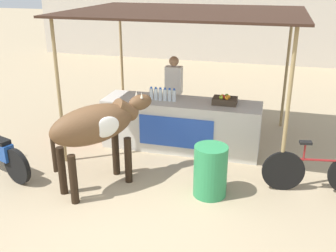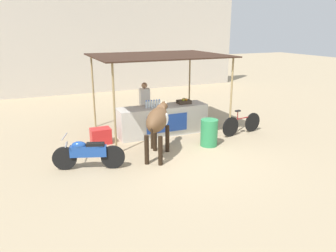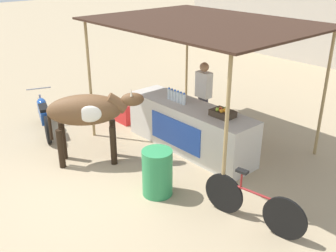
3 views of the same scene
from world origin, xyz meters
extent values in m
plane|color=tan|center=(0.00, 0.00, 0.00)|extent=(60.00, 60.00, 0.00)
cube|color=beige|center=(0.00, 10.62, 2.74)|extent=(16.00, 0.50, 5.48)
cube|color=beige|center=(0.00, 2.20, 0.48)|extent=(3.00, 0.80, 0.96)
cube|color=#264CB2|center=(0.00, 1.79, 0.48)|extent=(1.40, 0.02, 0.58)
cube|color=#382319|center=(0.00, 2.50, 2.57)|extent=(4.20, 3.20, 0.04)
cylinder|color=#997F51|center=(-1.89, 1.06, 1.28)|extent=(0.06, 0.06, 2.57)
cylinder|color=#997F51|center=(1.89, 1.06, 1.28)|extent=(0.06, 0.06, 2.57)
cylinder|color=#997F51|center=(-1.89, 3.94, 1.28)|extent=(0.06, 0.06, 2.57)
cylinder|color=#997F51|center=(1.89, 3.94, 1.28)|extent=(0.06, 0.06, 2.57)
cylinder|color=silver|center=(-0.57, 2.15, 1.07)|extent=(0.07, 0.07, 0.22)
cylinder|color=blue|center=(-0.57, 2.15, 1.19)|extent=(0.04, 0.04, 0.03)
cylinder|color=silver|center=(-0.48, 2.15, 1.07)|extent=(0.07, 0.07, 0.22)
cylinder|color=blue|center=(-0.48, 2.15, 1.19)|extent=(0.04, 0.04, 0.03)
cylinder|color=silver|center=(-0.39, 2.15, 1.07)|extent=(0.07, 0.07, 0.22)
cylinder|color=blue|center=(-0.39, 2.15, 1.19)|extent=(0.04, 0.04, 0.03)
cylinder|color=silver|center=(-0.30, 2.15, 1.07)|extent=(0.07, 0.07, 0.22)
cylinder|color=blue|center=(-0.30, 2.15, 1.19)|extent=(0.04, 0.04, 0.03)
cylinder|color=silver|center=(-0.21, 2.15, 1.07)|extent=(0.07, 0.07, 0.22)
cylinder|color=blue|center=(-0.21, 2.15, 1.19)|extent=(0.04, 0.04, 0.03)
cylinder|color=silver|center=(-0.12, 2.15, 1.07)|extent=(0.07, 0.07, 0.22)
cylinder|color=blue|center=(-0.12, 2.15, 1.19)|extent=(0.04, 0.04, 0.03)
cube|color=#3F3326|center=(0.81, 2.25, 1.02)|extent=(0.44, 0.32, 0.12)
sphere|color=orange|center=(0.77, 2.24, 1.11)|extent=(0.08, 0.08, 0.08)
sphere|color=#8CB22D|center=(0.76, 2.17, 1.11)|extent=(0.08, 0.08, 0.08)
sphere|color=orange|center=(0.86, 2.16, 1.11)|extent=(0.08, 0.08, 0.08)
sphere|color=#B21E19|center=(0.80, 2.20, 1.11)|extent=(0.08, 0.08, 0.08)
sphere|color=#8CB22D|center=(0.84, 2.29, 1.11)|extent=(0.08, 0.08, 0.08)
sphere|color=orange|center=(0.88, 2.22, 1.11)|extent=(0.08, 0.08, 0.08)
cylinder|color=#383842|center=(-0.34, 2.95, 0.44)|extent=(0.22, 0.22, 0.88)
cube|color=silver|center=(-0.34, 2.95, 1.16)|extent=(0.34, 0.20, 0.56)
sphere|color=#A87A56|center=(-0.34, 2.95, 1.55)|extent=(0.20, 0.20, 0.20)
cube|color=red|center=(-2.10, 2.10, 0.24)|extent=(0.60, 0.44, 0.48)
cylinder|color=#2D8C51|center=(0.85, 0.61, 0.41)|extent=(0.51, 0.51, 0.81)
ellipsoid|color=brown|center=(-0.92, 0.34, 1.08)|extent=(1.21, 1.45, 0.60)
cylinder|color=black|center=(-0.80, 0.85, 0.39)|extent=(0.12, 0.12, 0.78)
cylinder|color=black|center=(-0.50, 0.65, 0.39)|extent=(0.12, 0.12, 0.78)
cylinder|color=black|center=(-1.35, 0.04, 0.39)|extent=(0.12, 0.12, 0.78)
cylinder|color=black|center=(-1.04, -0.17, 0.39)|extent=(0.12, 0.12, 0.78)
cylinder|color=brown|center=(-0.59, 0.83, 1.19)|extent=(0.45, 0.51, 0.41)
ellipsoid|color=brown|center=(-0.42, 1.08, 1.25)|extent=(0.43, 0.49, 0.26)
cone|color=beige|center=(-0.49, 1.11, 1.39)|extent=(0.05, 0.05, 0.10)
cone|color=beige|center=(-0.37, 1.03, 1.39)|extent=(0.05, 0.05, 0.10)
cylinder|color=black|center=(-1.29, -0.21, 0.81)|extent=(0.06, 0.06, 0.60)
ellipsoid|color=silver|center=(-0.68, 0.30, 1.08)|extent=(0.33, 0.42, 0.32)
cylinder|color=black|center=(-3.35, 0.52, 0.30)|extent=(0.59, 0.27, 0.60)
cylinder|color=black|center=(-2.22, 0.13, 0.30)|extent=(0.59, 0.27, 0.60)
cube|color=#1E4799|center=(-2.78, 0.33, 0.48)|extent=(0.91, 0.47, 0.28)
ellipsoid|color=#1E4799|center=(-2.99, 0.40, 0.64)|extent=(0.41, 0.31, 0.20)
cube|color=black|center=(-2.61, 0.27, 0.64)|extent=(0.47, 0.32, 0.10)
cylinder|color=#99999E|center=(-3.30, 0.51, 0.88)|extent=(0.21, 0.53, 0.03)
cylinder|color=#99999E|center=(-3.33, 0.52, 0.50)|extent=(0.21, 0.11, 0.49)
cylinder|color=black|center=(2.92, 1.21, 0.33)|extent=(0.66, 0.14, 0.66)
cylinder|color=black|center=(1.93, 1.05, 0.33)|extent=(0.66, 0.14, 0.66)
cylinder|color=maroon|center=(2.42, 1.13, 0.55)|extent=(0.85, 0.17, 0.04)
cylinder|color=maroon|center=(2.21, 1.10, 0.67)|extent=(0.03, 0.03, 0.28)
cube|color=black|center=(2.21, 1.10, 0.83)|extent=(0.19, 0.13, 0.04)
camera|label=1|loc=(1.66, -4.69, 3.21)|focal=42.00mm
camera|label=2|loc=(-4.02, -7.46, 3.44)|focal=35.00mm
camera|label=3|loc=(5.22, -3.05, 3.75)|focal=42.00mm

